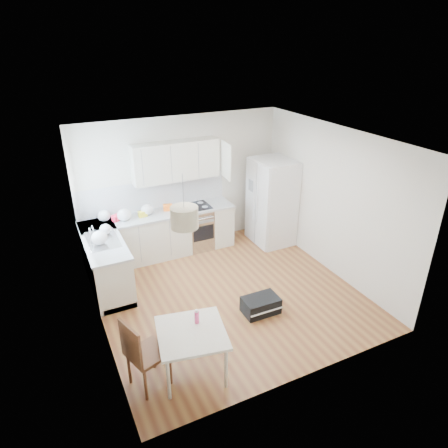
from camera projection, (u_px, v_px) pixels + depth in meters
name	position (u px, v px, depth m)	size (l,w,h in m)	color
floor	(228.00, 293.00, 6.92)	(4.20, 4.20, 0.00)	brown
ceiling	(228.00, 139.00, 5.77)	(4.20, 4.20, 0.00)	white
wall_back	(182.00, 183.00, 8.05)	(4.20, 4.20, 0.00)	beige
wall_left	(92.00, 251.00, 5.52)	(4.20, 4.20, 0.00)	beige
wall_right	(332.00, 201.00, 7.17)	(4.20, 4.20, 0.00)	beige
window_glassblock	(77.00, 197.00, 6.28)	(0.02, 1.00, 1.00)	#BFE0F9
cabinets_back	(161.00, 235.00, 7.96)	(3.00, 0.60, 0.88)	beige
cabinets_left	(106.00, 263.00, 7.00)	(0.60, 1.80, 0.88)	beige
counter_back	(159.00, 214.00, 7.76)	(3.02, 0.64, 0.04)	#A1A3A5
counter_left	(102.00, 240.00, 6.80)	(0.64, 1.82, 0.04)	#A1A3A5
backsplash_back	(154.00, 194.00, 7.87)	(3.00, 0.01, 0.58)	white
backsplash_left	(82.00, 227.00, 6.55)	(0.01, 1.80, 0.58)	white
upper_cabinets	(176.00, 161.00, 7.64)	(1.70, 0.32, 0.75)	beige
range_oven	(198.00, 228.00, 8.28)	(0.50, 0.61, 0.88)	#B0B2B5
sink	(103.00, 240.00, 6.75)	(0.50, 0.80, 0.16)	#B0B2B5
refrigerator	(272.00, 202.00, 8.34)	(0.86, 0.90, 1.81)	white
dining_table	(192.00, 336.00, 5.06)	(1.00, 1.00, 0.67)	beige
dining_chair	(148.00, 352.00, 4.92)	(0.44, 0.44, 1.04)	#492C16
drink_bottle	(197.00, 316.00, 5.14)	(0.06, 0.06, 0.21)	#EF428B
gym_bag	(261.00, 305.00, 6.41)	(0.57, 0.37, 0.26)	black
pendant_lamp	(184.00, 217.00, 4.54)	(0.32, 0.32, 0.25)	beige
grocery_bag_a	(104.00, 216.00, 7.39)	(0.24, 0.20, 0.21)	white
grocery_bag_b	(124.00, 215.00, 7.40)	(0.26, 0.22, 0.24)	white
grocery_bag_c	(147.00, 210.00, 7.64)	(0.24, 0.21, 0.22)	white
grocery_bag_d	(105.00, 229.00, 6.91)	(0.20, 0.17, 0.18)	white
grocery_bag_e	(99.00, 238.00, 6.56)	(0.26, 0.22, 0.24)	white
snack_orange	(168.00, 207.00, 7.86)	(0.18, 0.11, 0.12)	orange
snack_yellow	(143.00, 214.00, 7.59)	(0.16, 0.10, 0.11)	gold
snack_red	(117.00, 218.00, 7.43)	(0.17, 0.10, 0.12)	red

